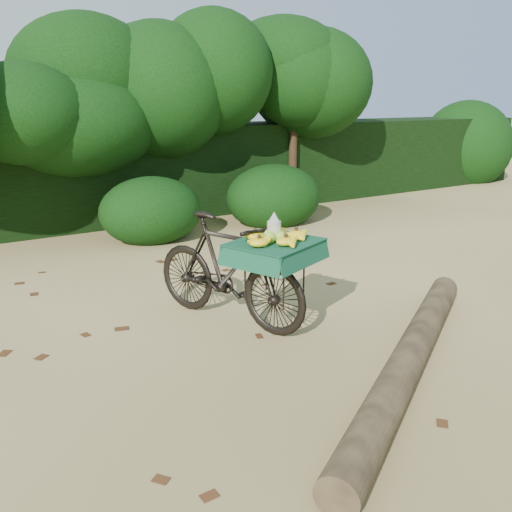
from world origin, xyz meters
TOP-DOWN VIEW (x-y plane):
  - ground at (0.00, 0.00)m, footprint 80.00×80.00m
  - vendor_bicycle at (0.87, 0.50)m, footprint 1.36×2.06m
  - fallen_log at (1.67, -1.30)m, footprint 3.57×2.29m
  - hedge_backdrop at (0.00, 6.30)m, footprint 26.00×1.80m
  - bush_clumps at (0.50, 4.30)m, footprint 8.80×1.70m
  - leaf_litter at (0.00, 0.65)m, footprint 7.00×7.30m

SIDE VIEW (x-z plane):
  - ground at x=0.00m, z-range 0.00..0.00m
  - leaf_litter at x=0.00m, z-range 0.00..0.01m
  - fallen_log at x=1.67m, z-range 0.00..0.29m
  - bush_clumps at x=0.50m, z-range 0.00..0.90m
  - vendor_bicycle at x=0.87m, z-range 0.01..1.20m
  - hedge_backdrop at x=0.00m, z-range 0.00..1.80m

